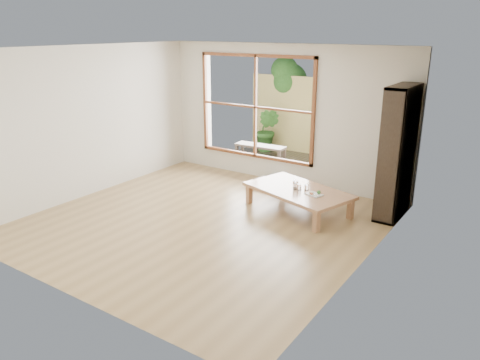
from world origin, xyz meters
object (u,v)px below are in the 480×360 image
(food_tray, at_px, (315,194))
(garden_bench, at_px, (260,148))
(low_table, at_px, (298,192))
(bookshelf, at_px, (398,153))

(food_tray, bearing_deg, garden_bench, 154.23)
(food_tray, height_order, garden_bench, food_tray)
(low_table, height_order, food_tray, food_tray)
(food_tray, relative_size, garden_bench, 0.25)
(low_table, relative_size, food_tray, 6.54)
(low_table, distance_m, bookshelf, 1.66)
(low_table, bearing_deg, bookshelf, 43.89)
(food_tray, distance_m, garden_bench, 3.27)
(low_table, height_order, bookshelf, bookshelf)
(bookshelf, bearing_deg, garden_bench, 156.59)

